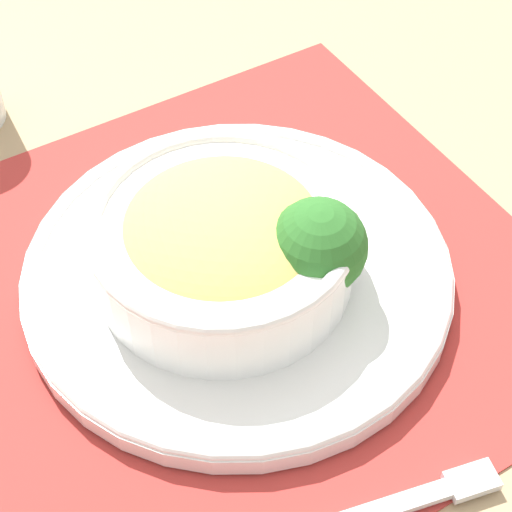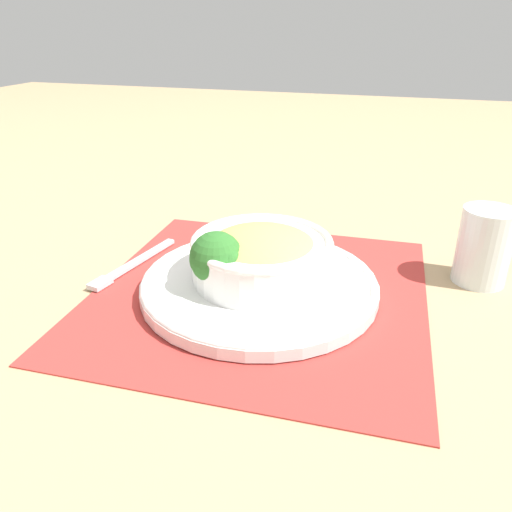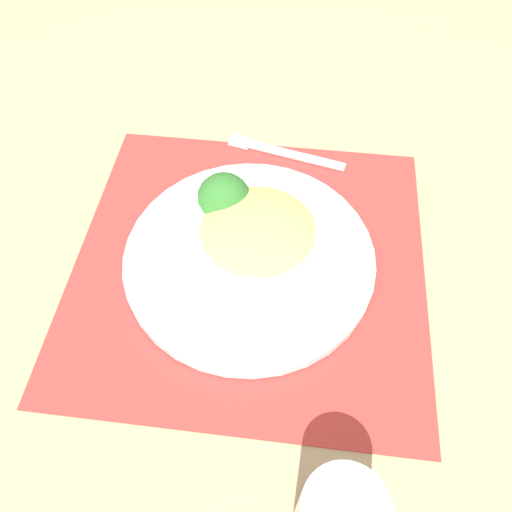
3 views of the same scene
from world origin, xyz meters
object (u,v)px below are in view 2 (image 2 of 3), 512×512
at_px(bowl, 260,254).
at_px(water_glass, 483,250).
at_px(fork, 127,267).
at_px(broccoli_floret, 217,258).

height_order(bowl, water_glass, water_glass).
xyz_separation_m(water_glass, fork, (0.49, 0.12, -0.04)).
bearing_deg(water_glass, fork, 13.81).
bearing_deg(fork, bowl, -167.62).
bearing_deg(broccoli_floret, water_glass, -153.58).
height_order(broccoli_floret, water_glass, water_glass).
relative_size(bowl, broccoli_floret, 2.38).
bearing_deg(bowl, water_glass, -158.44).
distance_m(bowl, fork, 0.21).
bearing_deg(fork, broccoli_floret, 175.25).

